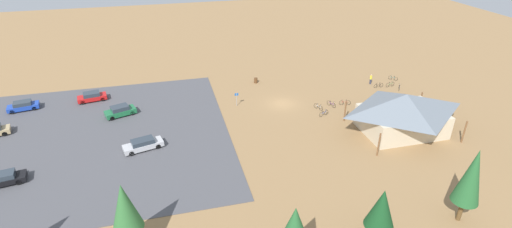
{
  "coord_description": "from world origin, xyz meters",
  "views": [
    {
      "loc": [
        16.9,
        49.93,
        25.89
      ],
      "look_at": [
        5.33,
        4.5,
        1.2
      ],
      "focal_mm": 26.64,
      "sensor_mm": 36.0,
      "label": 1
    }
  ],
  "objects": [
    {
      "name": "parking_lot_asphalt",
      "position": [
        26.35,
        3.7,
        0.03
      ],
      "size": [
        33.38,
        34.15,
        0.05
      ],
      "primitive_type": "cube",
      "color": "#4C4C51",
      "rests_on": "ground"
    },
    {
      "name": "ground",
      "position": [
        0.0,
        0.0,
        0.0
      ],
      "size": [
        160.0,
        160.0,
        0.0
      ],
      "primitive_type": "plane",
      "color": "#937047",
      "rests_on": "ground"
    },
    {
      "name": "pine_mideast",
      "position": [
        0.39,
        28.5,
        3.72
      ],
      "size": [
        2.59,
        2.59,
        5.66
      ],
      "color": "brown",
      "rests_on": "ground"
    },
    {
      "name": "bicycle_green_yard_center",
      "position": [
        -19.74,
        -1.78,
        0.38
      ],
      "size": [
        1.75,
        0.48,
        0.85
      ],
      "color": "black",
      "rests_on": "ground"
    },
    {
      "name": "visitor_by_pavilion",
      "position": [
        -17.09,
        -3.69,
        0.92
      ],
      "size": [
        0.36,
        0.39,
        1.75
      ],
      "color": "#2D3347",
      "rests_on": "ground"
    },
    {
      "name": "bicycle_blue_lone_west",
      "position": [
        -4.62,
        5.25,
        0.4
      ],
      "size": [
        1.66,
        0.71,
        0.93
      ],
      "color": "black",
      "rests_on": "ground"
    },
    {
      "name": "car_green_near_entry",
      "position": [
        23.9,
        -2.05,
        0.78
      ],
      "size": [
        4.6,
        3.18,
        1.49
      ],
      "color": "#1E6B3D",
      "rests_on": "parking_lot_asphalt"
    },
    {
      "name": "lot_sign",
      "position": [
        6.94,
        -1.08,
        1.41
      ],
      "size": [
        0.56,
        0.08,
        2.2
      ],
      "color": "#99999E",
      "rests_on": "ground"
    },
    {
      "name": "trash_bin",
      "position": [
        1.93,
        -8.99,
        0.45
      ],
      "size": [
        0.6,
        0.6,
        0.9
      ],
      "primitive_type": "cylinder",
      "color": "brown",
      "rests_on": "ground"
    },
    {
      "name": "bicycle_silver_trailside",
      "position": [
        -4.66,
        3.11,
        0.39
      ],
      "size": [
        0.78,
        1.62,
        0.88
      ],
      "color": "black",
      "rests_on": "ground"
    },
    {
      "name": "car_red_inner_stall",
      "position": [
        28.48,
        -8.31,
        0.74
      ],
      "size": [
        4.5,
        2.59,
        1.4
      ],
      "color": "red",
      "rests_on": "parking_lot_asphalt"
    },
    {
      "name": "bicycle_black_by_bin",
      "position": [
        -17.64,
        -1.93,
        0.38
      ],
      "size": [
        1.79,
        0.48,
        0.87
      ],
      "color": "black",
      "rests_on": "ground"
    },
    {
      "name": "bicycle_white_edge_south",
      "position": [
        -20.49,
        -0.25,
        0.39
      ],
      "size": [
        0.97,
        1.46,
        0.88
      ],
      "color": "black",
      "rests_on": "ground"
    },
    {
      "name": "pine_far_west",
      "position": [
        -8.64,
        28.09,
        5.07
      ],
      "size": [
        2.45,
        2.45,
        7.93
      ],
      "color": "brown",
      "rests_on": "ground"
    },
    {
      "name": "bicycle_red_front_row",
      "position": [
        -9.17,
        2.72,
        0.38
      ],
      "size": [
        1.73,
        0.56,
        0.84
      ],
      "color": "black",
      "rests_on": "ground"
    },
    {
      "name": "bicycle_purple_near_porch",
      "position": [
        -6.94,
        2.68,
        0.4
      ],
      "size": [
        0.73,
        1.63,
        0.92
      ],
      "color": "black",
      "rests_on": "ground"
    },
    {
      "name": "bicycle_teal_lone_east",
      "position": [
        -21.85,
        -4.27,
        0.35
      ],
      "size": [
        1.14,
        1.22,
        0.83
      ],
      "color": "black",
      "rests_on": "ground"
    },
    {
      "name": "bike_pavilion",
      "position": [
        -12.83,
        11.87,
        3.05
      ],
      "size": [
        12.37,
        9.3,
        5.46
      ],
      "color": "beige",
      "rests_on": "ground"
    },
    {
      "name": "car_blue_aisle_side",
      "position": [
        38.01,
        -7.45,
        0.73
      ],
      "size": [
        4.46,
        2.55,
        1.36
      ],
      "color": "#1E42B2",
      "rests_on": "parking_lot_asphalt"
    },
    {
      "name": "pine_far_east",
      "position": [
        21.4,
        24.19,
        4.75
      ],
      "size": [
        2.58,
        2.58,
        7.05
      ],
      "color": "brown",
      "rests_on": "ground"
    },
    {
      "name": "car_black_front_row",
      "position": [
        35.23,
        11.43,
        0.72
      ],
      "size": [
        4.74,
        2.48,
        1.35
      ],
      "color": "black",
      "rests_on": "parking_lot_asphalt"
    },
    {
      "name": "car_silver_back_corner",
      "position": [
        20.63,
        8.02,
        0.74
      ],
      "size": [
        5.07,
        2.87,
        1.39
      ],
      "color": "#BCBCC1",
      "rests_on": "parking_lot_asphalt"
    }
  ]
}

